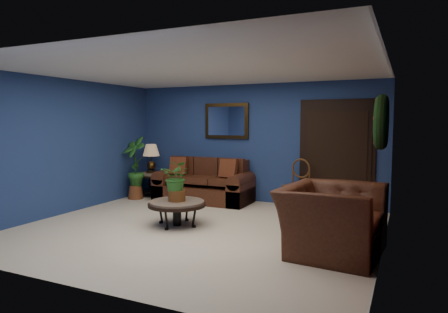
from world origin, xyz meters
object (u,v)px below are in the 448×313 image
at_px(side_chair, 298,181).
at_px(armchair, 332,220).
at_px(sofa, 205,187).
at_px(end_table, 152,178).
at_px(table_lamp, 151,155).
at_px(coffee_table, 177,204).

height_order(side_chair, armchair, side_chair).
xyz_separation_m(sofa, armchair, (3.09, -2.35, 0.14)).
bearing_deg(end_table, sofa, 1.17).
height_order(end_table, table_lamp, table_lamp).
distance_m(coffee_table, table_lamp, 2.81).
height_order(end_table, side_chair, side_chair).
bearing_deg(end_table, coffee_table, -46.30).
bearing_deg(side_chair, armchair, -53.31).
bearing_deg(side_chair, table_lamp, -165.93).
relative_size(sofa, end_table, 3.48).
relative_size(sofa, coffee_table, 2.17).
height_order(sofa, armchair, sofa).
relative_size(end_table, armchair, 0.44).
xyz_separation_m(coffee_table, table_lamp, (-1.90, 1.98, 0.60)).
bearing_deg(end_table, table_lamp, -63.43).
relative_size(coffee_table, armchair, 0.70).
relative_size(end_table, table_lamp, 0.94).
bearing_deg(coffee_table, sofa, 104.89).
bearing_deg(armchair, table_lamp, 67.78).
height_order(coffee_table, end_table, end_table).
bearing_deg(side_chair, end_table, -165.93).
bearing_deg(table_lamp, coffee_table, -46.30).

